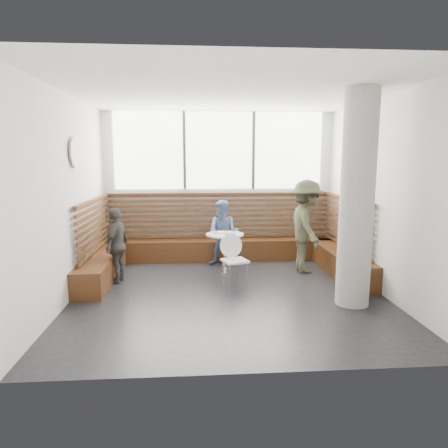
{
  "coord_description": "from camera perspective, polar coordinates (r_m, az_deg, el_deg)",
  "views": [
    {
      "loc": [
        -0.53,
        -6.3,
        2.2
      ],
      "look_at": [
        0.0,
        1.0,
        1.0
      ],
      "focal_mm": 32.0,
      "sensor_mm": 36.0,
      "label": 1
    }
  ],
  "objects": [
    {
      "name": "plate_far",
      "position": [
        7.88,
        0.68,
        -1.21
      ],
      "size": [
        0.18,
        0.18,
        0.01
      ],
      "primitive_type": "cylinder",
      "color": "white",
      "rests_on": "cafe_table"
    },
    {
      "name": "cafe_table",
      "position": [
        7.81,
        0.13,
        -2.95
      ],
      "size": [
        0.73,
        0.73,
        0.75
      ],
      "color": "silver",
      "rests_on": "ground"
    },
    {
      "name": "wall_art",
      "position": [
        6.97,
        -20.53,
        9.56
      ],
      "size": [
        0.03,
        0.5,
        0.5
      ],
      "primitive_type": "cylinder",
      "rotation": [
        0.0,
        1.57,
        0.0
      ],
      "color": "white",
      "rests_on": "room"
    },
    {
      "name": "glass_left",
      "position": [
        7.71,
        -1.22,
        -1.09
      ],
      "size": [
        0.07,
        0.07,
        0.11
      ],
      "primitive_type": "cylinder",
      "color": "white",
      "rests_on": "cafe_table"
    },
    {
      "name": "room",
      "position": [
        6.35,
        0.65,
        3.91
      ],
      "size": [
        5.0,
        5.0,
        3.2
      ],
      "color": "silver",
      "rests_on": "ground"
    },
    {
      "name": "plate_near",
      "position": [
        7.91,
        -0.53,
        -1.16
      ],
      "size": [
        0.22,
        0.22,
        0.02
      ],
      "primitive_type": "cylinder",
      "color": "white",
      "rests_on": "cafe_table"
    },
    {
      "name": "child_left",
      "position": [
        7.39,
        -15.05,
        -2.93
      ],
      "size": [
        0.5,
        0.84,
        1.35
      ],
      "primitive_type": "imported",
      "rotation": [
        0.0,
        0.0,
        -1.79
      ],
      "color": "#43413C",
      "rests_on": "ground"
    },
    {
      "name": "glass_right",
      "position": [
        7.77,
        1.36,
        -1.03
      ],
      "size": [
        0.07,
        0.07,
        0.1
      ],
      "primitive_type": "cylinder",
      "color": "white",
      "rests_on": "cafe_table"
    },
    {
      "name": "cafe_chair",
      "position": [
        7.06,
        1.53,
        -4.49
      ],
      "size": [
        0.42,
        0.41,
        0.88
      ],
      "rotation": [
        0.0,
        0.0,
        0.33
      ],
      "color": "white",
      "rests_on": "ground"
    },
    {
      "name": "child_back",
      "position": [
        8.2,
        -0.04,
        -1.35
      ],
      "size": [
        0.79,
        0.69,
        1.36
      ],
      "primitive_type": "imported",
      "rotation": [
        0.0,
        0.0,
        -0.31
      ],
      "color": "#5E76A3",
      "rests_on": "ground"
    },
    {
      "name": "menu_card",
      "position": [
        7.59,
        0.89,
        -1.66
      ],
      "size": [
        0.23,
        0.2,
        0.0
      ],
      "primitive_type": "cube",
      "rotation": [
        0.0,
        0.0,
        -0.43
      ],
      "color": "#A5C64C",
      "rests_on": "cafe_table"
    },
    {
      "name": "adult_man",
      "position": [
        7.91,
        11.64,
        -0.31
      ],
      "size": [
        0.7,
        1.18,
        1.81
      ],
      "primitive_type": "imported",
      "rotation": [
        0.0,
        0.0,
        1.59
      ],
      "color": "#3B3E29",
      "rests_on": "ground"
    },
    {
      "name": "concrete_column",
      "position": [
        6.2,
        18.46,
        3.29
      ],
      "size": [
        0.5,
        0.5,
        3.2
      ],
      "primitive_type": "cylinder",
      "color": "gray",
      "rests_on": "ground"
    },
    {
      "name": "booth",
      "position": [
        8.28,
        -0.39,
        -3.18
      ],
      "size": [
        5.0,
        2.5,
        1.44
      ],
      "color": "#3B200E",
      "rests_on": "ground"
    },
    {
      "name": "glass_mid",
      "position": [
        7.71,
        0.29,
        -1.06
      ],
      "size": [
        0.07,
        0.07,
        0.12
      ],
      "primitive_type": "cylinder",
      "color": "white",
      "rests_on": "cafe_table"
    }
  ]
}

